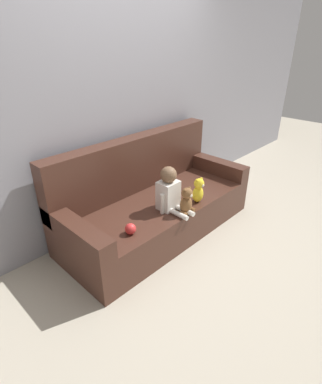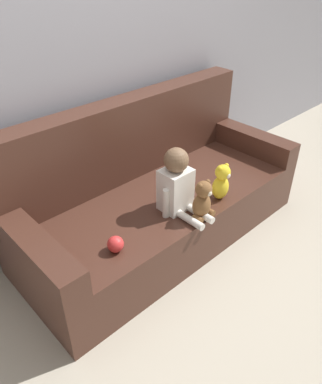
# 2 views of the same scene
# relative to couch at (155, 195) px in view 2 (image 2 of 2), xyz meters

# --- Properties ---
(ground_plane) EXTENTS (12.00, 12.00, 0.00)m
(ground_plane) POSITION_rel_couch_xyz_m (0.00, -0.08, -0.31)
(ground_plane) COLOR #B7AD99
(wall_back) EXTENTS (8.00, 0.05, 2.60)m
(wall_back) POSITION_rel_couch_xyz_m (0.00, 0.44, 0.99)
(wall_back) COLOR #93939E
(wall_back) RESTS_ON ground_plane
(couch) EXTENTS (2.09, 0.88, 0.96)m
(couch) POSITION_rel_couch_xyz_m (0.00, 0.00, 0.00)
(couch) COLOR #47281E
(couch) RESTS_ON ground_plane
(person_baby) EXTENTS (0.26, 0.36, 0.43)m
(person_baby) POSITION_rel_couch_xyz_m (-0.07, -0.29, 0.26)
(person_baby) COLOR white
(person_baby) RESTS_ON couch
(teddy_bear_brown) EXTENTS (0.15, 0.12, 0.26)m
(teddy_bear_brown) POSITION_rel_couch_xyz_m (-0.02, -0.46, 0.19)
(teddy_bear_brown) COLOR brown
(teddy_bear_brown) RESTS_ON couch
(plush_toy_side) EXTENTS (0.12, 0.12, 0.26)m
(plush_toy_side) POSITION_rel_couch_xyz_m (0.23, -0.41, 0.20)
(plush_toy_side) COLOR yellow
(plush_toy_side) RESTS_ON couch
(toy_ball) EXTENTS (0.09, 0.09, 0.09)m
(toy_ball) POSITION_rel_couch_xyz_m (-0.60, -0.34, 0.12)
(toy_ball) COLOR red
(toy_ball) RESTS_ON couch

